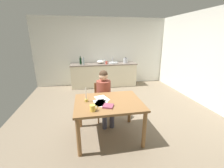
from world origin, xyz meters
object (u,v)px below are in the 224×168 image
at_px(coffee_mug, 93,108).
at_px(stovetop_kettle, 126,60).
at_px(dining_table, 108,107).
at_px(chair_at_table, 103,99).
at_px(person_seated, 104,93).
at_px(bottle_oil, 81,61).
at_px(sink_unit, 113,63).
at_px(wine_glass_near_sink, 104,60).
at_px(candlestick, 86,98).
at_px(teacup_on_counter, 107,63).
at_px(mixing_bowl, 100,62).
at_px(book_magazine, 108,106).
at_px(bottle_vinegar, 83,61).
at_px(wine_glass_by_kettle, 102,60).

height_order(coffee_mug, stovetop_kettle, stovetop_kettle).
distance_m(dining_table, chair_at_table, 0.74).
xyz_separation_m(person_seated, bottle_oil, (-0.54, 2.57, 0.35)).
xyz_separation_m(sink_unit, wine_glass_near_sink, (-0.32, 0.15, 0.09)).
height_order(candlestick, teacup_on_counter, candlestick).
bearing_deg(wine_glass_near_sink, mixing_bowl, -147.13).
xyz_separation_m(candlestick, stovetop_kettle, (1.61, 3.10, 0.18)).
bearing_deg(stovetop_kettle, mixing_bowl, 177.84).
xyz_separation_m(wine_glass_near_sink, teacup_on_counter, (0.04, -0.30, -0.05)).
xyz_separation_m(candlestick, mixing_bowl, (0.61, 3.13, 0.15)).
xyz_separation_m(mixing_bowl, wine_glass_near_sink, (0.17, 0.11, 0.05)).
distance_m(sink_unit, bottle_oil, 1.25).
distance_m(dining_table, teacup_on_counter, 3.07).
distance_m(coffee_mug, wine_glass_near_sink, 3.71).
height_order(person_seated, wine_glass_near_sink, person_seated).
height_order(dining_table, stovetop_kettle, stovetop_kettle).
bearing_deg(wine_glass_near_sink, bottle_oil, -169.69).
relative_size(dining_table, bottle_oil, 4.11).
relative_size(candlestick, mixing_bowl, 0.97).
distance_m(person_seated, sink_unit, 2.70).
relative_size(dining_table, book_magazine, 7.21).
relative_size(bottle_oil, stovetop_kettle, 1.36).
bearing_deg(chair_at_table, wine_glass_near_sink, 81.29).
distance_m(dining_table, coffee_mug, 0.46).
height_order(bottle_vinegar, wine_glass_near_sink, bottle_vinegar).
xyz_separation_m(sink_unit, bottle_oil, (-1.24, -0.02, 0.10)).
xyz_separation_m(bottle_vinegar, stovetop_kettle, (1.63, 0.08, -0.02)).
xyz_separation_m(chair_at_table, sink_unit, (0.72, 2.45, 0.45)).
bearing_deg(stovetop_kettle, bottle_oil, -179.43).
height_order(book_magazine, wine_glass_near_sink, wine_glass_near_sink).
relative_size(chair_at_table, wine_glass_near_sink, 5.56).
height_order(wine_glass_near_sink, teacup_on_counter, wine_glass_near_sink).
bearing_deg(sink_unit, candlestick, -109.72).
relative_size(person_seated, candlestick, 4.45).
bearing_deg(book_magazine, bottle_vinegar, 118.77).
xyz_separation_m(stovetop_kettle, wine_glass_near_sink, (-0.82, 0.15, 0.01)).
height_order(sink_unit, bottle_oil, bottle_oil).
height_order(coffee_mug, candlestick, candlestick).
bearing_deg(chair_at_table, candlestick, -120.90).
distance_m(bottle_oil, mixing_bowl, 0.75).
distance_m(person_seated, bottle_oil, 2.65).
height_order(candlestick, stovetop_kettle, stovetop_kettle).
bearing_deg(stovetop_kettle, coffee_mug, -113.47).
bearing_deg(bottle_oil, candlestick, -87.55).
height_order(candlestick, wine_glass_by_kettle, wine_glass_by_kettle).
bearing_deg(sink_unit, chair_at_table, -106.41).
relative_size(dining_table, chair_at_table, 1.43).
xyz_separation_m(candlestick, wine_glass_near_sink, (0.79, 3.25, 0.19)).
relative_size(coffee_mug, wine_glass_near_sink, 0.85).
bearing_deg(mixing_bowl, chair_at_table, -95.15).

